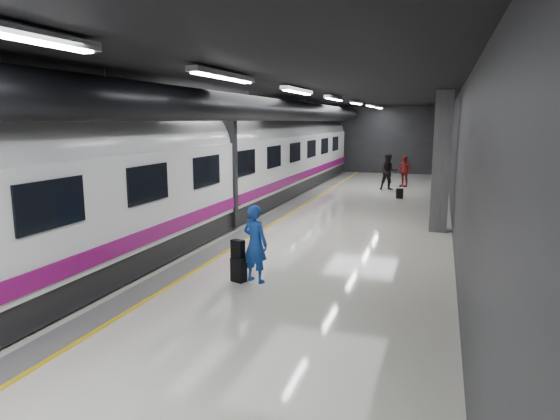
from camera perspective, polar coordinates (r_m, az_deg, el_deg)
The scene contains 9 objects.
ground at distance 15.89m, azimuth 0.84°, elevation -2.77°, with size 40.00×40.00×0.00m, color silver.
platform_hall at distance 16.48m, azimuth 0.90°, elevation 10.10°, with size 10.02×40.02×4.51m.
train at distance 16.79m, azimuth -9.83°, elevation 4.94°, with size 3.05×38.00×4.05m.
traveler_main at distance 11.09m, azimuth -2.86°, elevation -3.85°, with size 0.64×0.42×1.75m, color blue.
suitcase_main at distance 11.27m, azimuth -4.75°, elevation -6.83°, with size 0.33×0.21×0.54m, color black.
shoulder_bag at distance 11.19m, azimuth -4.85°, elevation -4.45°, with size 0.30×0.16×0.41m, color black.
traveler_far_a at distance 26.48m, azimuth 12.31°, elevation 4.28°, with size 0.92×0.71×1.89m, color black.
traveler_far_b at distance 27.95m, azimuth 14.01°, elevation 4.33°, with size 1.00×0.42×1.71m, color maroon.
suitcase_far at distance 23.80m, azimuth 13.51°, elevation 1.86°, with size 0.31×0.20×0.46m, color black.
Camera 1 is at (4.54, -14.80, 3.56)m, focal length 32.00 mm.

